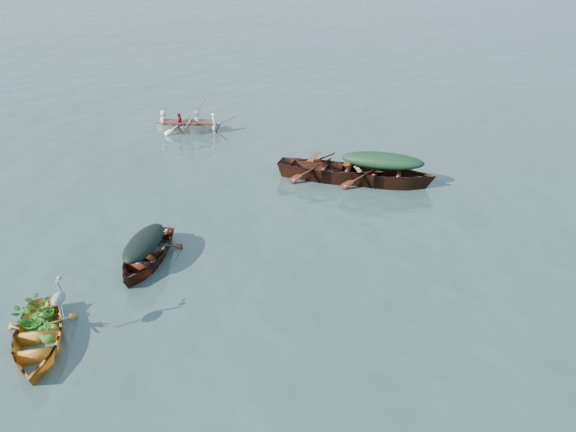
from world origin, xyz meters
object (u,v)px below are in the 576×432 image
at_px(yellow_dinghy, 39,348).
at_px(dark_covered_boat, 147,264).
at_px(rowed_boat, 190,132).
at_px(green_tarp_boat, 380,185).
at_px(heron, 60,305).
at_px(open_wooden_boat, 330,180).

xyz_separation_m(yellow_dinghy, dark_covered_boat, (0.99, 3.41, 0.00)).
bearing_deg(dark_covered_boat, rowed_boat, 102.66).
xyz_separation_m(dark_covered_boat, green_tarp_boat, (5.94, 5.86, 0.00)).
bearing_deg(rowed_boat, heron, -179.18).
bearing_deg(heron, rowed_boat, 72.88).
relative_size(yellow_dinghy, open_wooden_boat, 0.65).
relative_size(yellow_dinghy, dark_covered_boat, 0.92).
height_order(green_tarp_boat, heron, heron).
xyz_separation_m(open_wooden_boat, rowed_boat, (-6.25, 4.41, 0.00)).
bearing_deg(yellow_dinghy, rowed_boat, 70.78).
xyz_separation_m(dark_covered_boat, open_wooden_boat, (4.25, 6.06, 0.00)).
bearing_deg(yellow_dinghy, open_wooden_boat, 37.67).
relative_size(open_wooden_boat, heron, 5.47).
xyz_separation_m(yellow_dinghy, heron, (0.49, 0.26, 0.91)).
distance_m(dark_covered_boat, rowed_boat, 10.66).
xyz_separation_m(yellow_dinghy, rowed_boat, (-1.00, 13.88, 0.00)).
distance_m(yellow_dinghy, rowed_boat, 13.91).
bearing_deg(heron, open_wooden_boat, 39.31).
relative_size(green_tarp_boat, rowed_boat, 1.27).
distance_m(green_tarp_boat, rowed_boat, 9.17).
relative_size(open_wooden_boat, rowed_boat, 1.30).
relative_size(yellow_dinghy, heron, 3.58).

